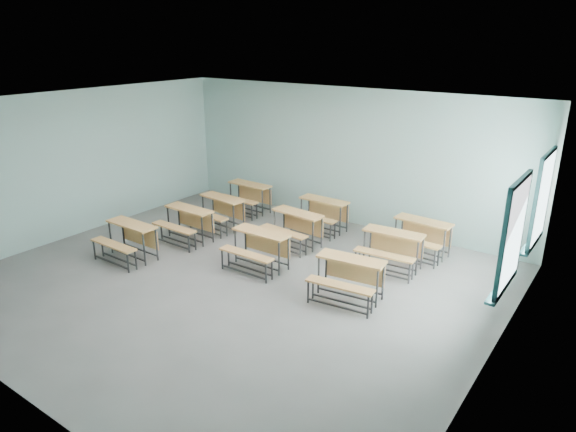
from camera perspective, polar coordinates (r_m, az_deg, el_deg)
name	(u,v)px	position (r m, az deg, el deg)	size (l,w,h in m)	color
room	(237,199)	(9.00, -5.74, 1.91)	(9.04, 8.04, 3.24)	slate
desk_unit_r0c0	(128,236)	(10.79, -17.33, -2.13)	(1.17, 0.80, 0.73)	#C98B48
desk_unit_r1c0	(186,220)	(11.42, -11.24, -0.40)	(1.18, 0.80, 0.73)	#C98B48
desk_unit_r1c1	(258,244)	(9.91, -3.35, -3.17)	(1.17, 0.79, 0.73)	#C98B48
desk_unit_r1c2	(348,273)	(8.80, 6.73, -6.32)	(1.25, 0.91, 0.73)	#C98B48
desk_unit_r2c0	(219,208)	(12.06, -7.63, 0.89)	(1.24, 0.90, 0.73)	#C98B48
desk_unit_r2c1	(295,224)	(10.95, 0.74, -0.88)	(1.23, 0.88, 0.73)	#C98B48
desk_unit_r2c2	(391,245)	(10.07, 11.40, -3.16)	(1.22, 0.86, 0.73)	#C98B48
desk_unit_r3c0	(247,193)	(13.09, -4.54, 2.51)	(1.18, 0.81, 0.73)	#C98B48
desk_unit_r3c1	(321,210)	(11.81, 3.74, 0.63)	(1.18, 0.81, 0.73)	#C98B48
desk_unit_r3c2	(420,233)	(10.81, 14.50, -1.81)	(1.21, 0.85, 0.73)	#C98B48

